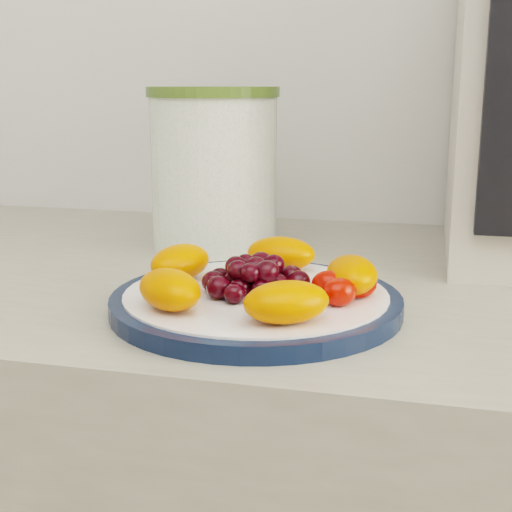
# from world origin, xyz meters

# --- Properties ---
(plate_rim) EXTENTS (0.26, 0.26, 0.01)m
(plate_rim) POSITION_xyz_m (-0.10, 1.06, 0.91)
(plate_rim) COLOR #0C1932
(plate_rim) RESTS_ON counter
(plate_face) EXTENTS (0.23, 0.23, 0.02)m
(plate_face) POSITION_xyz_m (-0.10, 1.06, 0.91)
(plate_face) COLOR white
(plate_face) RESTS_ON counter
(canister) EXTENTS (0.18, 0.18, 0.18)m
(canister) POSITION_xyz_m (-0.21, 1.29, 0.99)
(canister) COLOR #4A7025
(canister) RESTS_ON counter
(canister_lid) EXTENTS (0.19, 0.19, 0.01)m
(canister_lid) POSITION_xyz_m (-0.21, 1.29, 1.09)
(canister_lid) COLOR #4B6824
(canister_lid) RESTS_ON canister
(fruit_plate) EXTENTS (0.22, 0.22, 0.03)m
(fruit_plate) POSITION_xyz_m (-0.09, 1.06, 0.93)
(fruit_plate) COLOR #FF5700
(fruit_plate) RESTS_ON plate_face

